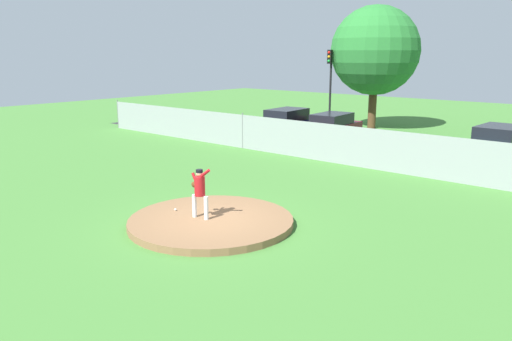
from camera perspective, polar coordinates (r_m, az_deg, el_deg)
ground_plane at (r=19.87m, az=7.36°, el=-1.76°), size 80.00×80.00×0.00m
asphalt_strip at (r=27.22m, az=17.29°, el=1.81°), size 44.00×7.00×0.01m
pitchers_mound at (r=15.38m, az=-5.12°, el=-5.77°), size 4.99×4.99×0.21m
pitcher_youth at (r=15.11m, az=-6.42°, el=-2.05°), size 0.82×0.32×1.58m
baseball at (r=16.18m, az=-9.13°, el=-4.39°), size 0.07×0.07×0.07m
chainlink_fence at (r=23.05m, az=12.93°, el=2.42°), size 38.84×0.07×1.93m
parked_car_navy at (r=30.73m, az=3.50°, el=5.24°), size 2.17×4.81×1.80m
parked_car_teal at (r=26.22m, az=25.78°, el=2.55°), size 2.06×4.48×1.78m
parked_car_burgundy at (r=29.73m, az=8.57°, el=4.75°), size 2.13×4.75×1.67m
traffic_cone_orange at (r=26.16m, az=15.77°, el=2.05°), size 0.40×0.40×0.55m
traffic_light_near at (r=34.33m, az=8.39°, el=10.55°), size 0.28×0.46×5.30m
tree_broad_right at (r=35.44m, az=13.37°, el=13.08°), size 5.93×5.93×8.22m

